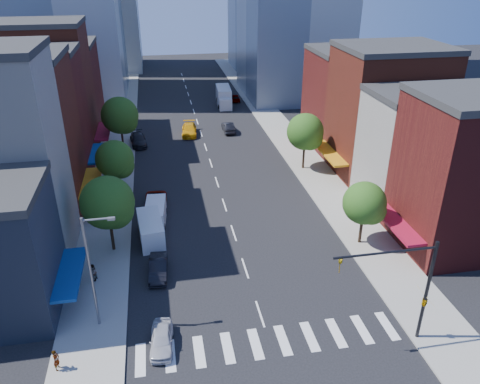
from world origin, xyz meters
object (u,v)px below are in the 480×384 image
object	(u,v)px
traffic_car_far	(235,98)
cargo_van_far	(155,214)
cargo_van_near	(151,230)
box_truck	(224,97)
traffic_car_oncoming	(228,127)
pedestrian_near	(56,360)
parked_car_rear	(138,140)
parked_car_front	(162,339)
pedestrian_far	(93,273)
parked_car_second	(158,268)
parked_car_third	(155,203)
taxi	(189,130)

from	to	relation	value
traffic_car_far	cargo_van_far	bearing A→B (deg)	72.80
cargo_van_near	box_truck	bearing A→B (deg)	67.29
traffic_car_oncoming	pedestrian_near	world-z (taller)	pedestrian_near
traffic_car_oncoming	pedestrian_near	size ratio (longest dim) A/B	2.83
parked_car_rear	cargo_van_far	size ratio (longest dim) A/B	1.05
parked_car_front	pedestrian_near	world-z (taller)	pedestrian_near
parked_car_rear	pedestrian_near	world-z (taller)	pedestrian_near
box_truck	pedestrian_far	xyz separation A→B (m)	(-18.73, -50.35, -0.61)
parked_car_rear	box_truck	distance (m)	23.66
cargo_van_near	pedestrian_far	world-z (taller)	cargo_van_near
box_truck	parked_car_front	bearing A→B (deg)	-99.27
cargo_van_near	traffic_car_oncoming	bearing A→B (deg)	62.18
cargo_van_near	pedestrian_near	bearing A→B (deg)	-118.05
cargo_van_far	pedestrian_near	distance (m)	19.61
cargo_van_far	parked_car_rear	bearing A→B (deg)	100.10
parked_car_second	cargo_van_far	world-z (taller)	cargo_van_far
traffic_car_oncoming	traffic_car_far	size ratio (longest dim) A/B	1.19
traffic_car_far	pedestrian_near	bearing A→B (deg)	72.71
parked_car_third	cargo_van_far	size ratio (longest dim) A/B	0.99
cargo_van_near	traffic_car_oncoming	xyz separation A→B (m)	(12.30, 29.87, -0.38)
parked_car_second	traffic_car_oncoming	world-z (taller)	traffic_car_oncoming
parked_car_front	cargo_van_near	world-z (taller)	cargo_van_near
pedestrian_far	parked_car_second	bearing A→B (deg)	107.98
pedestrian_far	parked_car_front	bearing A→B (deg)	50.34
parked_car_second	pedestrian_near	world-z (taller)	pedestrian_near
box_truck	pedestrian_far	world-z (taller)	box_truck
cargo_van_far	pedestrian_near	size ratio (longest dim) A/B	3.16
box_truck	traffic_car_oncoming	bearing A→B (deg)	-92.55
box_truck	pedestrian_far	distance (m)	53.72
cargo_van_far	traffic_car_far	world-z (taller)	cargo_van_far
parked_car_second	cargo_van_near	world-z (taller)	cargo_van_near
parked_car_second	parked_car_third	size ratio (longest dim) A/B	0.86
cargo_van_far	pedestrian_near	bearing A→B (deg)	-105.05
parked_car_third	pedestrian_near	bearing A→B (deg)	-102.95
parked_car_front	pedestrian_far	size ratio (longest dim) A/B	2.50
parked_car_front	pedestrian_near	distance (m)	6.88
parked_car_rear	box_truck	bearing A→B (deg)	42.90
pedestrian_near	pedestrian_far	world-z (taller)	pedestrian_near
parked_car_third	box_truck	distance (m)	40.46
parked_car_third	traffic_car_oncoming	bearing A→B (deg)	67.88
cargo_van_near	parked_car_second	bearing A→B (deg)	-90.30
parked_car_rear	taxi	xyz separation A→B (m)	(7.67, 3.00, 0.03)
cargo_van_near	traffic_car_oncoming	distance (m)	32.30
cargo_van_near	traffic_car_far	size ratio (longest dim) A/B	1.45
box_truck	parked_car_rear	bearing A→B (deg)	-126.97
parked_car_front	pedestrian_near	bearing A→B (deg)	-168.07
parked_car_second	traffic_car_far	world-z (taller)	parked_car_second
parked_car_third	traffic_car_oncoming	distance (m)	26.23
taxi	traffic_car_far	bearing A→B (deg)	64.97
parked_car_third	parked_car_rear	size ratio (longest dim) A/B	0.94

